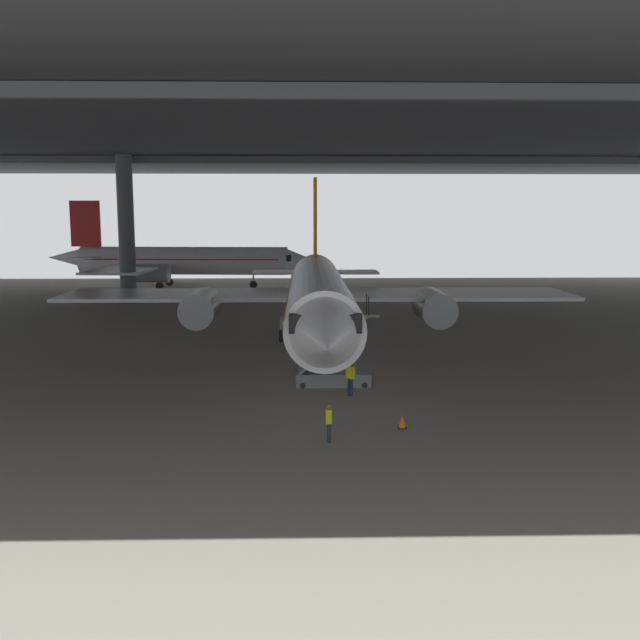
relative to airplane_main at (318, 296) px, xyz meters
The scene contains 8 objects.
ground_plane 4.53m from the airplane_main, 84.22° to the right, with size 110.00×110.00×0.00m, color gray.
hangar_structure 16.01m from the airplane_main, 88.74° to the left, with size 121.00×99.00×15.85m.
airplane_main is the anchor object (origin of this frame).
boarding_stairs 10.78m from the airplane_main, 86.66° to the right, with size 4.25×1.52×4.71m.
crew_worker_near_nose 20.03m from the airplane_main, 90.08° to the right, with size 0.23×0.55×1.55m.
crew_worker_by_stairs 13.03m from the airplane_main, 84.23° to the right, with size 0.43×0.41×1.75m.
airplane_distant 42.50m from the airplane_main, 111.94° to the left, with size 32.71×31.63×10.40m.
traffic_cone_orange 18.64m from the airplane_main, 80.26° to the right, with size 0.36×0.36×0.60m.
Camera 1 is at (-1.30, -43.96, 8.85)m, focal length 40.17 mm.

